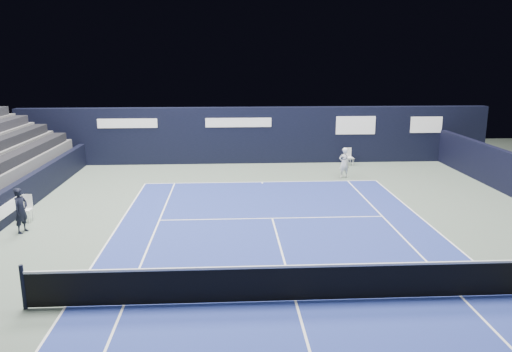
{
  "coord_description": "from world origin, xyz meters",
  "views": [
    {
      "loc": [
        -1.59,
        -10.98,
        5.76
      ],
      "look_at": [
        -0.52,
        7.72,
        1.3
      ],
      "focal_mm": 35.0,
      "sensor_mm": 36.0,
      "label": 1
    }
  ],
  "objects": [
    {
      "name": "court_surface",
      "position": [
        0.0,
        0.0,
        0.0
      ],
      "size": [
        10.97,
        23.77,
        0.01
      ],
      "primitive_type": "cube",
      "color": "navy",
      "rests_on": "ground"
    },
    {
      "name": "court_markings",
      "position": [
        0.0,
        0.0,
        0.01
      ],
      "size": [
        11.03,
        23.83,
        0.0
      ],
      "color": "white",
      "rests_on": "court_surface"
    },
    {
      "name": "ground",
      "position": [
        0.0,
        2.0,
        0.0
      ],
      "size": [
        48.0,
        48.0,
        0.0
      ],
      "primitive_type": "plane",
      "color": "#516054",
      "rests_on": "ground"
    },
    {
      "name": "back_sponsor_wall",
      "position": [
        0.01,
        16.5,
        1.55
      ],
      "size": [
        26.0,
        0.63,
        3.1
      ],
      "color": "black",
      "rests_on": "ground"
    },
    {
      "name": "line_judge",
      "position": [
        -8.55,
        5.41,
        0.77
      ],
      "size": [
        0.52,
        0.65,
        1.54
      ],
      "primitive_type": "imported",
      "rotation": [
        0.0,
        0.0,
        1.26
      ],
      "color": "black",
      "rests_on": "ground"
    },
    {
      "name": "folding_chair_back_b",
      "position": [
        5.04,
        15.48,
        0.47
      ],
      "size": [
        0.47,
        0.46,
        0.83
      ],
      "rotation": [
        0.0,
        0.0,
        0.36
      ],
      "color": "silver",
      "rests_on": "ground"
    },
    {
      "name": "folding_chair_back_a",
      "position": [
        4.97,
        15.53,
        0.63
      ],
      "size": [
        0.47,
        0.5,
        0.95
      ],
      "rotation": [
        0.0,
        0.0,
        0.15
      ],
      "color": "white",
      "rests_on": "ground"
    },
    {
      "name": "line_judge_chair",
      "position": [
        -8.87,
        6.57,
        0.56
      ],
      "size": [
        0.44,
        0.42,
        0.99
      ],
      "rotation": [
        0.0,
        0.0,
        0.01
      ],
      "color": "white",
      "rests_on": "ground"
    },
    {
      "name": "tennis_player",
      "position": [
        4.08,
        12.6,
        0.75
      ],
      "size": [
        0.63,
        0.87,
        1.5
      ],
      "color": "white",
      "rests_on": "ground"
    },
    {
      "name": "side_barrier_left",
      "position": [
        -9.5,
        5.97,
        0.6
      ],
      "size": [
        0.33,
        22.0,
        1.2
      ],
      "color": "black",
      "rests_on": "ground"
    },
    {
      "name": "tennis_net",
      "position": [
        0.0,
        0.0,
        0.51
      ],
      "size": [
        12.9,
        0.1,
        1.1
      ],
      "color": "black",
      "rests_on": "ground"
    }
  ]
}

